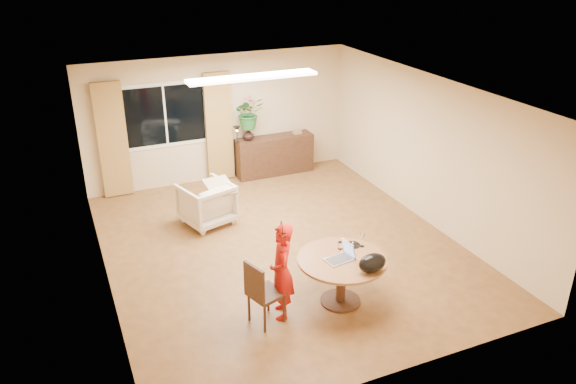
% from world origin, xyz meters
% --- Properties ---
extents(floor, '(6.50, 6.50, 0.00)m').
position_xyz_m(floor, '(0.00, 0.00, 0.00)').
color(floor, brown).
rests_on(floor, ground).
extents(ceiling, '(6.50, 6.50, 0.00)m').
position_xyz_m(ceiling, '(0.00, 0.00, 2.60)').
color(ceiling, white).
rests_on(ceiling, wall_back).
extents(wall_back, '(5.50, 0.00, 5.50)m').
position_xyz_m(wall_back, '(0.00, 3.25, 1.30)').
color(wall_back, '#D6B98B').
rests_on(wall_back, floor).
extents(wall_left, '(0.00, 6.50, 6.50)m').
position_xyz_m(wall_left, '(-2.75, 0.00, 1.30)').
color(wall_left, '#D6B98B').
rests_on(wall_left, floor).
extents(wall_right, '(0.00, 6.50, 6.50)m').
position_xyz_m(wall_right, '(2.75, 0.00, 1.30)').
color(wall_right, '#D6B98B').
rests_on(wall_right, floor).
extents(window, '(1.70, 0.03, 1.30)m').
position_xyz_m(window, '(-1.10, 3.23, 1.50)').
color(window, white).
rests_on(window, wall_back).
extents(curtain_left, '(0.55, 0.08, 2.25)m').
position_xyz_m(curtain_left, '(-2.15, 3.15, 1.15)').
color(curtain_left, olive).
rests_on(curtain_left, wall_back).
extents(curtain_right, '(0.55, 0.08, 2.25)m').
position_xyz_m(curtain_right, '(-0.05, 3.15, 1.15)').
color(curtain_right, olive).
rests_on(curtain_right, wall_back).
extents(ceiling_panel, '(2.20, 0.35, 0.05)m').
position_xyz_m(ceiling_panel, '(0.00, 1.20, 2.57)').
color(ceiling_panel, white).
rests_on(ceiling_panel, ceiling).
extents(dining_table, '(1.22, 1.22, 0.69)m').
position_xyz_m(dining_table, '(0.15, -1.74, 0.55)').
color(dining_table, brown).
rests_on(dining_table, floor).
extents(dining_chair, '(0.55, 0.52, 0.92)m').
position_xyz_m(dining_chair, '(-0.95, -1.75, 0.46)').
color(dining_chair, '#321A10').
rests_on(dining_chair, floor).
extents(child, '(0.56, 0.44, 1.34)m').
position_xyz_m(child, '(-0.71, -1.69, 0.67)').
color(child, red).
rests_on(child, floor).
extents(laptop, '(0.41, 0.31, 0.25)m').
position_xyz_m(laptop, '(0.09, -1.76, 0.82)').
color(laptop, '#B7B7BC').
rests_on(laptop, dining_table).
extents(tumbler, '(0.09, 0.09, 0.11)m').
position_xyz_m(tumbler, '(0.26, -1.50, 0.75)').
color(tumbler, white).
rests_on(tumbler, dining_table).
extents(wine_glass, '(0.08, 0.08, 0.20)m').
position_xyz_m(wine_glass, '(0.57, -1.56, 0.79)').
color(wine_glass, white).
rests_on(wine_glass, dining_table).
extents(pot_lid, '(0.24, 0.24, 0.03)m').
position_xyz_m(pot_lid, '(0.46, -1.49, 0.71)').
color(pot_lid, white).
rests_on(pot_lid, dining_table).
extents(handbag, '(0.42, 0.30, 0.26)m').
position_xyz_m(handbag, '(0.35, -2.19, 0.82)').
color(handbag, black).
rests_on(handbag, dining_table).
extents(armchair, '(1.02, 1.04, 0.76)m').
position_xyz_m(armchair, '(-0.88, 1.33, 0.38)').
color(armchair, beige).
rests_on(armchair, floor).
extents(throw, '(0.52, 0.60, 0.03)m').
position_xyz_m(throw, '(-0.64, 1.25, 0.78)').
color(throw, beige).
rests_on(throw, armchair).
extents(sideboard, '(1.67, 0.41, 0.83)m').
position_xyz_m(sideboard, '(1.10, 3.01, 0.42)').
color(sideboard, '#321A10').
rests_on(sideboard, floor).
extents(vase, '(0.30, 0.30, 0.25)m').
position_xyz_m(vase, '(0.52, 3.01, 0.96)').
color(vase, black).
rests_on(vase, sideboard).
extents(bouquet, '(0.63, 0.56, 0.66)m').
position_xyz_m(bouquet, '(0.55, 3.01, 1.41)').
color(bouquet, '#266224').
rests_on(bouquet, vase).
extents(book_stack, '(0.19, 0.14, 0.08)m').
position_xyz_m(book_stack, '(1.63, 3.01, 0.87)').
color(book_stack, '#92654A').
rests_on(book_stack, sideboard).
extents(desk_lamp, '(0.15, 0.15, 0.36)m').
position_xyz_m(desk_lamp, '(0.27, 2.96, 1.02)').
color(desk_lamp, black).
rests_on(desk_lamp, sideboard).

